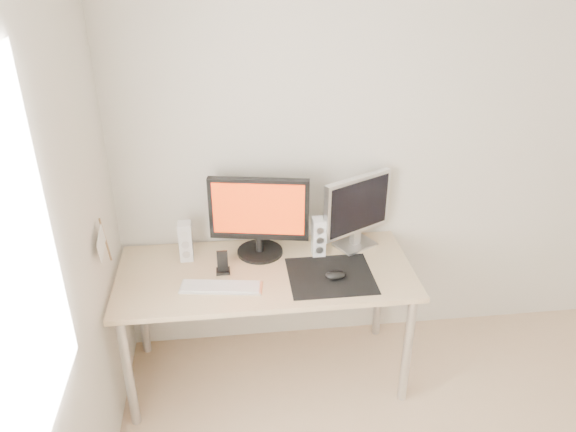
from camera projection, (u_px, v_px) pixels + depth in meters
wall_back at (420, 149)px, 3.22m from camera, size 3.50×0.00×3.50m
mousepad at (331, 276)px, 2.99m from camera, size 0.45×0.40×0.00m
mouse at (336, 275)px, 2.96m from camera, size 0.11×0.07×0.04m
desk at (266, 283)px, 3.08m from camera, size 1.60×0.70×0.73m
main_monitor at (259, 214)px, 3.08m from camera, size 0.55×0.30×0.47m
second_monitor at (357, 209)px, 3.17m from camera, size 0.42×0.25×0.43m
speaker_left at (186, 241)px, 3.10m from camera, size 0.07×0.09×0.23m
speaker_right at (319, 237)px, 3.14m from camera, size 0.07×0.09×0.23m
keyboard at (221, 287)px, 2.89m from camera, size 0.43×0.18×0.02m
phone_dock at (223, 266)px, 3.01m from camera, size 0.07×0.06×0.13m
pennant at (103, 242)px, 2.68m from camera, size 0.01×0.23×0.29m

